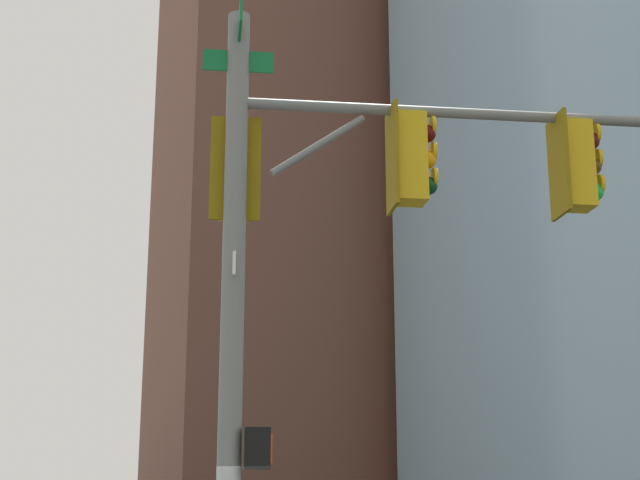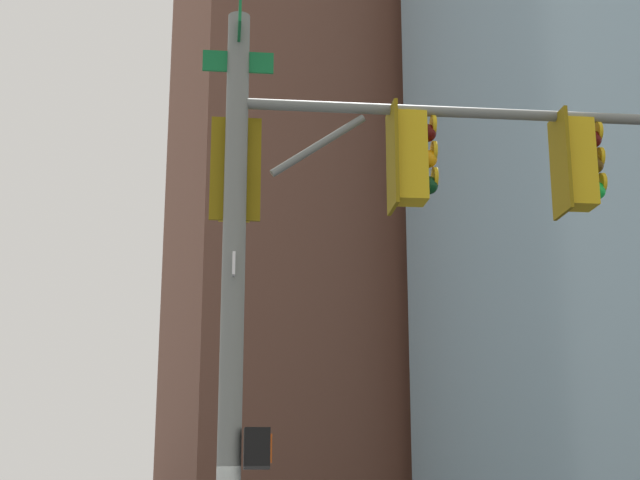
{
  "view_description": "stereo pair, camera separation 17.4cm",
  "coord_description": "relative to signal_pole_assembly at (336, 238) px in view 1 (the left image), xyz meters",
  "views": [
    {
      "loc": [
        1.88,
        8.94,
        2.33
      ],
      "look_at": [
        -1.33,
        -0.18,
        4.82
      ],
      "focal_mm": 53.37,
      "sensor_mm": 36.0,
      "label": 1
    },
    {
      "loc": [
        1.71,
        8.99,
        2.33
      ],
      "look_at": [
        -1.33,
        -0.18,
        4.82
      ],
      "focal_mm": 53.37,
      "sensor_mm": 36.0,
      "label": 2
    }
  ],
  "objects": [
    {
      "name": "signal_pole_assembly",
      "position": [
        0.0,
        0.0,
        0.0
      ],
      "size": [
        5.17,
        1.72,
        7.35
      ],
      "rotation": [
        0.0,
        0.0,
        2.93
      ],
      "color": "slate",
      "rests_on": "ground_plane"
    },
    {
      "name": "building_brick_midblock",
      "position": [
        -29.72,
        -36.57,
        11.66
      ],
      "size": [
        17.72,
        14.48,
        33.04
      ],
      "primitive_type": "cube",
      "color": "brown",
      "rests_on": "ground_plane"
    },
    {
      "name": "building_brick_farside",
      "position": [
        -17.27,
        -46.2,
        15.55
      ],
      "size": [
        21.95,
        14.17,
        40.82
      ],
      "primitive_type": "cube",
      "color": "brown",
      "rests_on": "ground_plane"
    }
  ]
}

